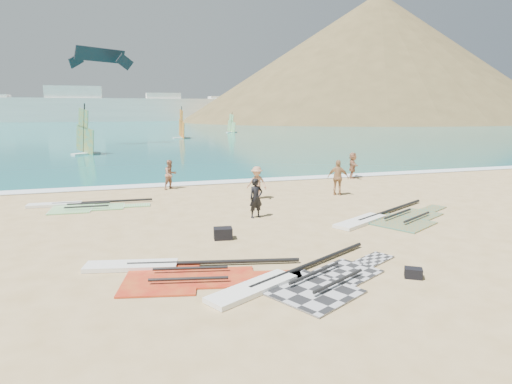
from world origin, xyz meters
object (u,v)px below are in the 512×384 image
object	(u,v)px
rig_red	(173,272)
beachgoer_back	(338,178)
beachgoer_left	(170,175)
rig_orange	(390,218)
gear_bag_near	(223,233)
gear_bag_far	(413,273)
beachgoer_mid	(257,183)
rig_grey	(300,281)
rig_green	(78,206)
person_wetsuit	(256,198)
beachgoer_right	(353,165)

from	to	relation	value
rig_red	beachgoer_back	distance (m)	12.16
beachgoer_left	rig_orange	bearing A→B (deg)	-81.33
gear_bag_near	rig_red	bearing A→B (deg)	-126.99
rig_orange	rig_red	xyz separation A→B (m)	(-8.70, -3.15, -0.00)
beachgoer_left	beachgoer_back	world-z (taller)	beachgoer_back
gear_bag_near	beachgoer_back	size ratio (longest dim) A/B	0.34
rig_orange	gear_bag_near	size ratio (longest dim) A/B	10.43
gear_bag_far	beachgoer_mid	world-z (taller)	beachgoer_mid
rig_grey	rig_red	distance (m)	3.33
rig_green	beachgoer_left	distance (m)	5.46
rig_red	beachgoer_back	world-z (taller)	beachgoer_back
rig_grey	beachgoer_mid	bearing A→B (deg)	51.36
person_wetsuit	gear_bag_far	bearing A→B (deg)	-85.01
gear_bag_near	beachgoer_right	xyz separation A→B (m)	(10.52, 10.06, 0.61)
person_wetsuit	beachgoer_mid	bearing A→B (deg)	61.49
rig_green	rig_orange	bearing A→B (deg)	-23.30
rig_orange	beachgoer_mid	world-z (taller)	beachgoer_mid
rig_green	gear_bag_far	bearing A→B (deg)	-48.13
gear_bag_far	beachgoer_back	size ratio (longest dim) A/B	0.24
rig_green	rig_grey	bearing A→B (deg)	-57.13
rig_grey	rig_green	size ratio (longest dim) A/B	1.09
beachgoer_mid	gear_bag_near	bearing A→B (deg)	-74.11
gear_bag_near	gear_bag_far	bearing A→B (deg)	-50.27
rig_green	rig_orange	xyz separation A→B (m)	(11.78, -5.89, 0.00)
person_wetsuit	beachgoer_mid	xyz separation A→B (m)	(1.09, 3.39, 0.00)
gear_bag_far	gear_bag_near	bearing A→B (deg)	129.73
rig_red	beachgoer_mid	size ratio (longest dim) A/B	3.66
gear_bag_far	beachgoer_left	size ratio (longest dim) A/B	0.27
gear_bag_near	beachgoer_mid	xyz separation A→B (m)	(2.98, 5.80, 0.59)
rig_green	rig_red	xyz separation A→B (m)	(3.08, -9.04, 0.00)
rig_grey	beachgoer_mid	distance (m)	10.15
rig_grey	gear_bag_far	bearing A→B (deg)	-38.07
gear_bag_far	rig_red	bearing A→B (deg)	160.09
rig_green	person_wetsuit	xyz separation A→B (m)	(6.90, -4.06, 0.73)
rig_green	rig_orange	size ratio (longest dim) A/B	0.85
gear_bag_far	person_wetsuit	size ratio (longest dim) A/B	0.27
rig_green	beachgoer_right	xyz separation A→B (m)	(15.53, 3.58, 0.76)
rig_green	gear_bag_far	distance (m)	14.26
rig_grey	rig_green	distance (m)	12.20
rig_green	beachgoer_back	size ratio (longest dim) A/B	3.03
rig_grey	gear_bag_far	world-z (taller)	gear_bag_far
rig_grey	beachgoer_left	xyz separation A→B (m)	(-1.67, 13.81, 0.73)
rig_orange	gear_bag_near	distance (m)	6.79
gear_bag_near	beachgoer_left	distance (m)	9.72
rig_red	gear_bag_near	xyz separation A→B (m)	(1.93, 2.56, 0.14)
rig_green	beachgoer_right	world-z (taller)	beachgoer_right
rig_orange	gear_bag_far	size ratio (longest dim) A/B	14.63
rig_red	beachgoer_right	distance (m)	17.74
rig_grey	rig_orange	size ratio (longest dim) A/B	0.93
rig_green	beachgoer_right	distance (m)	15.96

